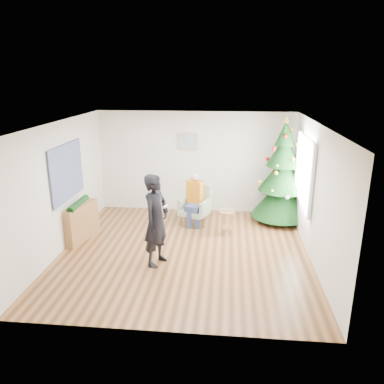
# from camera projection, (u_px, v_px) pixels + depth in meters

# --- Properties ---
(floor) EXTENTS (5.00, 5.00, 0.00)m
(floor) POSITION_uv_depth(u_px,v_px,m) (184.00, 252.00, 7.65)
(floor) COLOR brown
(floor) RESTS_ON ground
(ceiling) EXTENTS (5.00, 5.00, 0.00)m
(ceiling) POSITION_uv_depth(u_px,v_px,m) (183.00, 124.00, 6.87)
(ceiling) COLOR white
(ceiling) RESTS_ON wall_back
(wall_back) EXTENTS (5.00, 0.00, 5.00)m
(wall_back) POSITION_uv_depth(u_px,v_px,m) (195.00, 162.00, 9.63)
(wall_back) COLOR silver
(wall_back) RESTS_ON floor
(wall_front) EXTENTS (5.00, 0.00, 5.00)m
(wall_front) POSITION_uv_depth(u_px,v_px,m) (161.00, 248.00, 4.89)
(wall_front) COLOR silver
(wall_front) RESTS_ON floor
(wall_left) EXTENTS (0.00, 5.00, 5.00)m
(wall_left) POSITION_uv_depth(u_px,v_px,m) (60.00, 188.00, 7.50)
(wall_left) COLOR silver
(wall_left) RESTS_ON floor
(wall_right) EXTENTS (0.00, 5.00, 5.00)m
(wall_right) POSITION_uv_depth(u_px,v_px,m) (316.00, 195.00, 7.02)
(wall_right) COLOR silver
(wall_right) RESTS_ON floor
(window_panel) EXTENTS (0.04, 1.30, 1.40)m
(window_panel) POSITION_uv_depth(u_px,v_px,m) (305.00, 172.00, 7.92)
(window_panel) COLOR white
(window_panel) RESTS_ON wall_right
(curtains) EXTENTS (0.05, 1.75, 1.50)m
(curtains) POSITION_uv_depth(u_px,v_px,m) (304.00, 172.00, 7.92)
(curtains) COLOR white
(curtains) RESTS_ON wall_right
(christmas_tree) EXTENTS (1.42, 1.42, 2.56)m
(christmas_tree) POSITION_uv_depth(u_px,v_px,m) (283.00, 176.00, 8.96)
(christmas_tree) COLOR #3F2816
(christmas_tree) RESTS_ON floor
(stool) EXTENTS (0.37, 0.37, 0.55)m
(stool) POSITION_uv_depth(u_px,v_px,m) (226.00, 222.00, 8.43)
(stool) COLOR brown
(stool) RESTS_ON floor
(laptop) EXTENTS (0.31, 0.20, 0.02)m
(laptop) POSITION_uv_depth(u_px,v_px,m) (227.00, 210.00, 8.35)
(laptop) COLOR silver
(laptop) RESTS_ON stool
(armchair) EXTENTS (0.81, 0.80, 0.95)m
(armchair) POSITION_uv_depth(u_px,v_px,m) (196.00, 210.00, 9.03)
(armchair) COLOR gray
(armchair) RESTS_ON floor
(seated_person) EXTENTS (0.47, 0.60, 1.25)m
(seated_person) POSITION_uv_depth(u_px,v_px,m) (194.00, 199.00, 8.91)
(seated_person) COLOR navy
(seated_person) RESTS_ON armchair
(standing_man) EXTENTS (0.62, 0.75, 1.76)m
(standing_man) POSITION_uv_depth(u_px,v_px,m) (156.00, 220.00, 6.93)
(standing_man) COLOR black
(standing_man) RESTS_ON floor
(game_controller) EXTENTS (0.08, 0.13, 0.04)m
(game_controller) POSITION_uv_depth(u_px,v_px,m) (166.00, 206.00, 6.80)
(game_controller) COLOR white
(game_controller) RESTS_ON standing_man
(console) EXTENTS (0.53, 1.04, 0.80)m
(console) POSITION_uv_depth(u_px,v_px,m) (80.00, 222.00, 8.13)
(console) COLOR brown
(console) RESTS_ON floor
(garland) EXTENTS (0.14, 0.90, 0.14)m
(garland) POSITION_uv_depth(u_px,v_px,m) (78.00, 204.00, 8.01)
(garland) COLOR black
(garland) RESTS_ON console
(tapestry) EXTENTS (0.03, 1.50, 1.15)m
(tapestry) POSITION_uv_depth(u_px,v_px,m) (67.00, 172.00, 7.70)
(tapestry) COLOR black
(tapestry) RESTS_ON wall_left
(framed_picture) EXTENTS (0.52, 0.05, 0.42)m
(framed_picture) POSITION_uv_depth(u_px,v_px,m) (187.00, 141.00, 9.45)
(framed_picture) COLOR tan
(framed_picture) RESTS_ON wall_back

